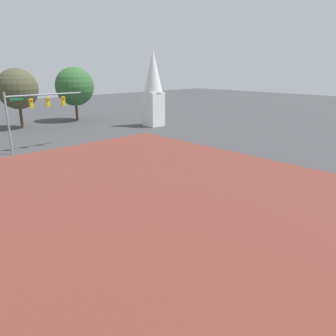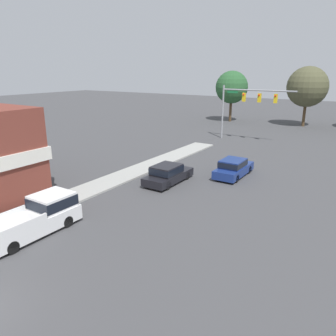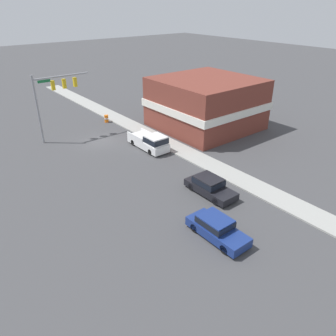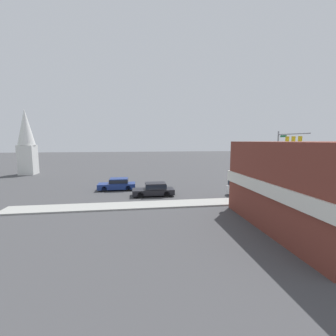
% 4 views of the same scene
% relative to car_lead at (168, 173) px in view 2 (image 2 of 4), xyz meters
% --- Properties ---
extents(far_signal_assembly, '(8.97, 0.49, 6.72)m').
position_rel_car_lead_xyz_m(far_signal_assembly, '(-0.72, 18.76, 4.23)').
color(far_signal_assembly, gray).
rests_on(far_signal_assembly, ground).
extents(car_lead, '(1.91, 4.69, 1.47)m').
position_rel_car_lead_xyz_m(car_lead, '(0.00, 0.00, 0.00)').
color(car_lead, black).
rests_on(car_lead, ground).
extents(car_oncoming, '(1.86, 4.63, 1.48)m').
position_rel_car_lead_xyz_m(car_oncoming, '(3.68, 4.37, 0.00)').
color(car_oncoming, black).
rests_on(car_oncoming, ground).
extents(pickup_truck_parked, '(1.99, 5.41, 1.87)m').
position_rel_car_lead_xyz_m(pickup_truck_parked, '(-1.49, -10.60, 0.15)').
color(pickup_truck_parked, black).
rests_on(pickup_truck_parked, ground).
extents(backdrop_tree_left_far, '(5.41, 5.41, 8.46)m').
position_rel_car_lead_xyz_m(backdrop_tree_left_far, '(-8.64, 33.00, 4.97)').
color(backdrop_tree_left_far, '#4C3823').
rests_on(backdrop_tree_left_far, ground).
extents(backdrop_tree_left_mid, '(6.13, 6.13, 9.14)m').
position_rel_car_lead_xyz_m(backdrop_tree_left_mid, '(3.12, 34.36, 5.30)').
color(backdrop_tree_left_mid, '#4C3823').
rests_on(backdrop_tree_left_mid, ground).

